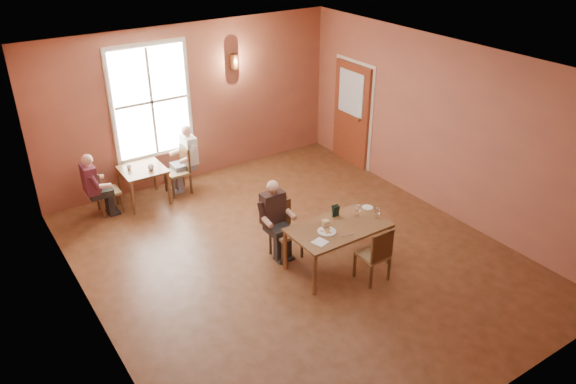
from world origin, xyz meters
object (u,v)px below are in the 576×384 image
main_table (338,246)px  chair_diner_main (286,232)px  chair_diner_maroon (108,190)px  diner_maroon (105,182)px  chair_diner_white (177,171)px  diner_white (178,163)px  chair_empty (373,253)px  second_table (144,185)px  diner_main (287,224)px

main_table → chair_diner_main: bearing=127.6°
chair_diner_maroon → diner_maroon: 0.17m
chair_diner_white → diner_white: bearing=-90.0°
main_table → chair_empty: 0.58m
second_table → diner_white: (0.68, 0.00, 0.27)m
second_table → diner_maroon: bearing=180.0°
diner_main → diner_maroon: diner_main is taller
main_table → chair_empty: chair_empty is taller
chair_empty → second_table: size_ratio=1.15×
chair_diner_white → chair_diner_maroon: (-1.30, 0.00, -0.03)m
diner_white → chair_diner_main: bearing=-170.4°
second_table → chair_diner_white: (0.65, 0.00, 0.11)m
diner_main → chair_diner_maroon: size_ratio=1.44×
chair_diner_white → chair_diner_maroon: size_ratio=1.08×
chair_diner_maroon → diner_main: bearing=31.8°
main_table → chair_diner_main: chair_diner_main is taller
chair_diner_main → diner_white: (-0.49, 2.90, 0.17)m
chair_diner_maroon → chair_diner_white: bearing=90.0°
diner_main → chair_diner_main: bearing=-90.0°
diner_white → diner_maroon: bearing=90.0°
diner_main → chair_empty: (0.71, -1.15, -0.16)m
chair_diner_maroon → diner_maroon: (-0.03, 0.00, 0.17)m
main_table → chair_diner_maroon: chair_diner_maroon is taller
diner_white → chair_diner_maroon: 1.34m
chair_empty → main_table: bearing=111.0°
chair_diner_main → second_table: size_ratio=1.16×
main_table → chair_diner_main: 0.83m
chair_diner_maroon → main_table: bearing=33.1°
diner_maroon → diner_white: bearing=90.0°
diner_white → chair_diner_maroon: diner_white is taller
diner_white → diner_maroon: (-1.36, 0.00, -0.03)m
diner_main → chair_diner_maroon: 3.46m
main_table → diner_white: 3.70m
chair_diner_white → chair_diner_maroon: bearing=90.0°
second_table → chair_diner_white: size_ratio=0.85×
second_table → diner_white: 0.73m
chair_empty → diner_white: 4.26m
second_table → chair_diner_white: chair_diner_white is taller
main_table → diner_white: (-0.99, 3.55, 0.26)m
second_table → diner_maroon: diner_maroon is taller
main_table → diner_white: size_ratio=1.21×
main_table → chair_diner_maroon: 4.24m
chair_diner_main → chair_empty: 1.38m
diner_main → chair_diner_white: bearing=-80.0°
main_table → chair_diner_maroon: (-2.32, 3.55, 0.07)m
chair_empty → chair_diner_maroon: size_ratio=1.05×
diner_main → diner_maroon: 3.47m
chair_diner_main → diner_main: bearing=90.0°
chair_diner_main → chair_empty: chair_diner_main is taller
chair_diner_white → second_table: bearing=90.0°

